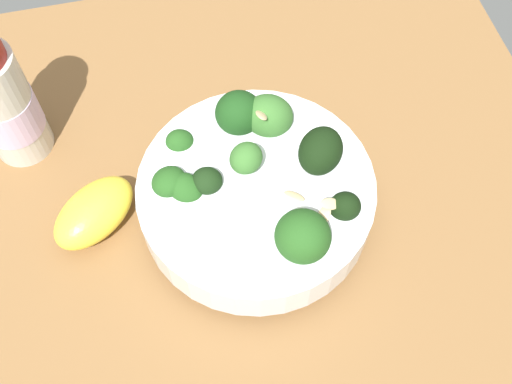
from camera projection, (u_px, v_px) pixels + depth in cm
name	position (u px, v px, depth cm)	size (l,w,h in cm)	color
ground_plane	(223.00, 267.00, 55.18)	(68.80, 68.80, 3.08)	brown
bowl_of_broccoli	(258.00, 191.00, 53.00)	(20.40, 20.05, 9.29)	white
lemon_wedge	(94.00, 212.00, 54.00)	(8.18, 4.84, 3.82)	yellow
bottle_tall	(2.00, 103.00, 54.35)	(5.57, 5.57, 14.11)	beige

